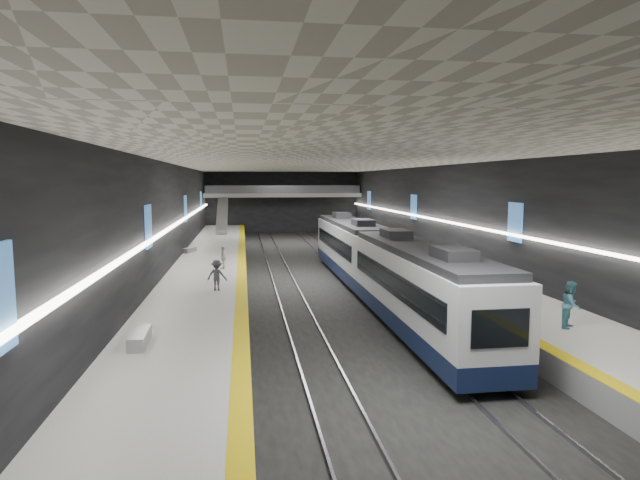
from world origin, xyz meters
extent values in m
plane|color=black|center=(0.00, 0.00, 0.00)|extent=(70.00, 70.00, 0.00)
cube|color=beige|center=(0.00, 0.00, 8.00)|extent=(20.00, 70.00, 0.04)
cube|color=black|center=(-10.00, 0.00, 4.00)|extent=(0.04, 70.00, 8.00)
cube|color=black|center=(10.00, 0.00, 4.00)|extent=(0.04, 70.00, 8.00)
cube|color=black|center=(0.00, 35.00, 4.00)|extent=(20.00, 0.04, 8.00)
cube|color=slate|center=(-7.50, 0.00, 0.50)|extent=(5.00, 70.00, 1.00)
cube|color=#B2B2AD|center=(-7.50, 0.00, 1.01)|extent=(5.00, 70.00, 0.02)
cube|color=#DCBB0B|center=(-5.30, 0.00, 1.02)|extent=(0.60, 70.00, 0.02)
cube|color=slate|center=(7.50, 0.00, 0.50)|extent=(5.00, 70.00, 1.00)
cube|color=#B2B2AD|center=(7.50, 0.00, 1.01)|extent=(5.00, 70.00, 0.02)
cube|color=#DCBB0B|center=(5.30, 0.00, 1.02)|extent=(0.60, 70.00, 0.02)
cube|color=gray|center=(-3.22, 0.00, 0.06)|extent=(0.08, 70.00, 0.12)
cube|color=gray|center=(-1.78, 0.00, 0.06)|extent=(0.08, 70.00, 0.12)
cube|color=gray|center=(1.78, 0.00, 0.06)|extent=(0.08, 70.00, 0.12)
cube|color=gray|center=(3.22, 0.00, 0.06)|extent=(0.08, 70.00, 0.12)
cube|color=#101C3C|center=(2.50, -13.58, 0.75)|extent=(2.65, 15.00, 0.80)
cube|color=silver|center=(2.50, -13.58, 2.40)|extent=(2.65, 15.00, 2.50)
cube|color=black|center=(2.50, -13.58, 3.80)|extent=(2.44, 14.25, 0.30)
cube|color=black|center=(2.50, -13.58, 2.45)|extent=(2.69, 13.20, 1.00)
cube|color=black|center=(2.50, -21.10, 2.35)|extent=(1.85, 0.05, 1.20)
cube|color=#101C3C|center=(2.50, 1.42, 0.75)|extent=(2.65, 15.00, 0.80)
cube|color=silver|center=(2.50, 1.42, 2.40)|extent=(2.65, 15.00, 2.50)
cube|color=black|center=(2.50, 1.42, 3.80)|extent=(2.44, 14.25, 0.30)
cube|color=black|center=(2.50, 1.42, 2.45)|extent=(2.69, 13.20, 1.00)
cube|color=black|center=(2.50, -6.10, 2.35)|extent=(1.85, 0.05, 1.20)
cube|color=#386BAA|center=(-9.92, -8.00, 4.50)|extent=(0.10, 1.50, 2.20)
cube|color=#386BAA|center=(-9.92, 10.00, 4.50)|extent=(0.10, 1.50, 2.20)
cube|color=#386BAA|center=(-9.92, 27.00, 4.50)|extent=(0.10, 1.50, 2.20)
cube|color=#386BAA|center=(9.92, -8.00, 4.50)|extent=(0.10, 1.50, 2.20)
cube|color=#386BAA|center=(9.92, 10.00, 4.50)|extent=(0.10, 1.50, 2.20)
cube|color=#386BAA|center=(9.92, 27.00, 4.50)|extent=(0.10, 1.50, 2.20)
cube|color=white|center=(-9.80, 0.00, 3.80)|extent=(0.25, 68.60, 0.12)
cube|color=white|center=(9.80, 0.00, 3.80)|extent=(0.25, 68.60, 0.12)
cube|color=gray|center=(0.00, 33.00, 5.00)|extent=(20.00, 3.00, 0.50)
cube|color=#47474C|center=(0.00, 31.55, 5.75)|extent=(19.60, 0.08, 1.00)
cube|color=#99999E|center=(-7.50, 26.00, 2.90)|extent=(1.20, 7.50, 3.92)
cube|color=#99999E|center=(-8.86, -16.78, 1.25)|extent=(0.63, 2.08, 0.50)
cube|color=#99999E|center=(-9.50, 8.36, 1.19)|extent=(1.02, 1.64, 0.39)
cube|color=#99999E|center=(9.50, 3.50, 1.22)|extent=(1.16, 1.87, 0.44)
imported|color=teal|center=(7.60, -16.93, 1.93)|extent=(1.15, 1.14, 1.87)
imported|color=beige|center=(-6.49, -0.49, 1.76)|extent=(0.49, 0.93, 1.52)
imported|color=#3C3B42|center=(-6.58, -7.55, 1.81)|extent=(1.17, 0.85, 1.63)
camera|label=1|loc=(-5.17, -35.93, 6.79)|focal=30.00mm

